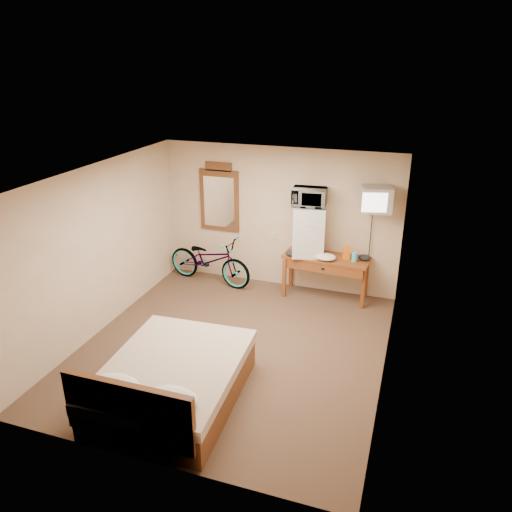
% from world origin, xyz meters
% --- Properties ---
extents(room, '(4.60, 4.64, 2.50)m').
position_xyz_m(room, '(-0.00, 0.00, 1.25)').
color(room, '#513928').
rests_on(room, ground).
extents(desk, '(1.47, 0.65, 0.75)m').
position_xyz_m(desk, '(0.92, 2.00, 0.64)').
color(desk, brown).
rests_on(desk, floor).
extents(mini_fridge, '(0.63, 0.62, 0.85)m').
position_xyz_m(mini_fridge, '(0.58, 2.03, 1.18)').
color(mini_fridge, silver).
rests_on(mini_fridge, desk).
extents(microwave, '(0.58, 0.43, 0.30)m').
position_xyz_m(microwave, '(0.58, 2.04, 1.75)').
color(microwave, silver).
rests_on(microwave, mini_fridge).
extents(snack_bag, '(0.13, 0.10, 0.23)m').
position_xyz_m(snack_bag, '(1.25, 2.02, 0.87)').
color(snack_bag, orange).
rests_on(snack_bag, desk).
extents(blue_cup, '(0.09, 0.09, 0.16)m').
position_xyz_m(blue_cup, '(1.39, 1.97, 0.83)').
color(blue_cup, '#43BAE5').
rests_on(blue_cup, desk).
extents(cloth_cream, '(0.35, 0.27, 0.11)m').
position_xyz_m(cloth_cream, '(0.93, 1.88, 0.80)').
color(cloth_cream, white).
rests_on(cloth_cream, desk).
extents(cloth_dark_a, '(0.26, 0.20, 0.10)m').
position_xyz_m(cloth_dark_a, '(0.38, 1.88, 0.80)').
color(cloth_dark_a, black).
rests_on(cloth_dark_a, desk).
extents(cloth_dark_b, '(0.20, 0.17, 0.09)m').
position_xyz_m(cloth_dark_b, '(1.54, 2.08, 0.80)').
color(cloth_dark_b, black).
rests_on(cloth_dark_b, desk).
extents(crt_television, '(0.54, 0.62, 0.40)m').
position_xyz_m(crt_television, '(1.65, 2.02, 1.82)').
color(crt_television, black).
rests_on(crt_television, room).
extents(wall_mirror, '(0.74, 0.04, 1.25)m').
position_xyz_m(wall_mirror, '(-1.11, 2.27, 1.52)').
color(wall_mirror, brown).
rests_on(wall_mirror, room).
extents(bicycle, '(1.76, 0.86, 0.89)m').
position_xyz_m(bicycle, '(-1.20, 1.95, 0.44)').
color(bicycle, black).
rests_on(bicycle, floor).
extents(bed, '(1.62, 2.08, 0.90)m').
position_xyz_m(bed, '(-0.26, -1.37, 0.29)').
color(bed, brown).
rests_on(bed, floor).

